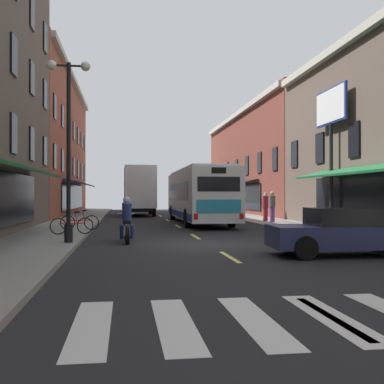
{
  "coord_description": "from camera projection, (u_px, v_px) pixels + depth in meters",
  "views": [
    {
      "loc": [
        -2.86,
        -16.34,
        1.72
      ],
      "look_at": [
        0.83,
        9.84,
        1.88
      ],
      "focal_mm": 44.53,
      "sensor_mm": 36.0,
      "label": 1
    }
  ],
  "objects": [
    {
      "name": "box_truck",
      "position": [
        139.0,
        191.0,
        39.29
      ],
      "size": [
        2.57,
        8.17,
        3.97
      ],
      "color": "white",
      "rests_on": "ground"
    },
    {
      "name": "bicycle_mid",
      "position": [
        72.0,
        225.0,
        19.04
      ],
      "size": [
        1.68,
        0.54,
        0.91
      ],
      "color": "black",
      "rests_on": "sidewalk_left"
    },
    {
      "name": "transit_bus",
      "position": [
        199.0,
        195.0,
        28.62
      ],
      "size": [
        2.67,
        12.41,
        3.23
      ],
      "color": "silver",
      "rests_on": "ground"
    },
    {
      "name": "lane_centre_dashes",
      "position": [
        209.0,
        245.0,
        16.32
      ],
      "size": [
        0.14,
        73.9,
        0.01
      ],
      "color": "#DBCC4C",
      "rests_on": "ground"
    },
    {
      "name": "crosswalk_near",
      "position": [
        331.0,
        317.0,
        6.67
      ],
      "size": [
        7.1,
        2.8,
        0.01
      ],
      "color": "silver",
      "rests_on": "ground"
    },
    {
      "name": "sedan_near",
      "position": [
        347.0,
        231.0,
        13.43
      ],
      "size": [
        4.35,
        2.14,
        1.35
      ],
      "color": "navy",
      "rests_on": "ground"
    },
    {
      "name": "bicycle_near",
      "position": [
        80.0,
        222.0,
        21.35
      ],
      "size": [
        1.71,
        0.48,
        0.91
      ],
      "color": "black",
      "rests_on": "sidewalk_left"
    },
    {
      "name": "pedestrian_mid",
      "position": [
        265.0,
        207.0,
        28.6
      ],
      "size": [
        0.36,
        0.36,
        1.64
      ],
      "rotation": [
        0.0,
        0.0,
        2.34
      ],
      "color": "maroon",
      "rests_on": "sidewalk_right"
    },
    {
      "name": "sedan_mid",
      "position": [
        134.0,
        205.0,
        49.7
      ],
      "size": [
        1.96,
        4.49,
        1.34
      ],
      "color": "#144723",
      "rests_on": "ground"
    },
    {
      "name": "pedestrian_rear",
      "position": [
        265.0,
        205.0,
        31.01
      ],
      "size": [
        0.36,
        0.36,
        1.76
      ],
      "rotation": [
        0.0,
        0.0,
        3.79
      ],
      "color": "#33663F",
      "rests_on": "sidewalk_right"
    },
    {
      "name": "ground_plane",
      "position": [
        208.0,
        246.0,
        16.57
      ],
      "size": [
        34.8,
        80.0,
        0.1
      ],
      "primitive_type": "cube",
      "color": "black"
    },
    {
      "name": "billboard_sign",
      "position": [
        331.0,
        120.0,
        23.08
      ],
      "size": [
        0.4,
        3.27,
        6.77
      ],
      "color": "black",
      "rests_on": "sidewalk_right"
    },
    {
      "name": "sidewalk_right",
      "position": [
        367.0,
        240.0,
        17.39
      ],
      "size": [
        3.0,
        80.0,
        0.14
      ],
      "primitive_type": "cube",
      "color": "gray",
      "rests_on": "ground"
    },
    {
      "name": "sidewalk_left",
      "position": [
        32.0,
        245.0,
        15.74
      ],
      "size": [
        3.0,
        80.0,
        0.14
      ],
      "primitive_type": "cube",
      "color": "gray",
      "rests_on": "ground"
    },
    {
      "name": "street_lamp_twin",
      "position": [
        69.0,
        142.0,
        15.75
      ],
      "size": [
        1.42,
        0.32,
        6.02
      ],
      "color": "black",
      "rests_on": "sidewalk_left"
    },
    {
      "name": "pedestrian_far",
      "position": [
        272.0,
        206.0,
        27.46
      ],
      "size": [
        0.36,
        0.36,
        1.78
      ],
      "rotation": [
        0.0,
        0.0,
        0.18
      ],
      "color": "#66387F",
      "rests_on": "sidewalk_right"
    },
    {
      "name": "motorcycle_rider",
      "position": [
        127.0,
        223.0,
        17.13
      ],
      "size": [
        0.62,
        2.07,
        1.66
      ],
      "color": "black",
      "rests_on": "ground"
    }
  ]
}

